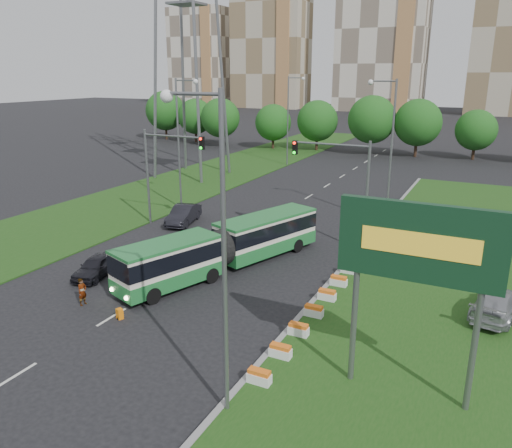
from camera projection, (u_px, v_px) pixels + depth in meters
The scene contains 20 objects.
ground at pixel (217, 286), 30.39m from camera, with size 360.00×360.00×0.00m, color black.
grass_median at pixel (457, 275), 31.75m from camera, with size 14.00×60.00×0.15m, color #1B4513.
median_kerb at pixel (351, 258), 34.68m from camera, with size 0.30×60.00×0.18m, color gray.
left_verge at pixel (193, 181), 59.44m from camera, with size 12.00×110.00×0.10m, color #1B4513.
lane_markings at pixel (295, 205), 48.83m from camera, with size 0.20×100.00×0.01m, color silver, non-canonical shape.
flower_planters at pixel (333, 288), 29.06m from camera, with size 1.10×20.30×0.60m, color white, non-canonical shape.
billboard at pixel (419, 252), 18.27m from camera, with size 6.00×0.37×8.00m.
traffic_mast_median at pixel (345, 177), 35.40m from camera, with size 5.76×0.32×8.00m.
traffic_mast_left at pixel (162, 163), 40.94m from camera, with size 5.76×0.32×8.00m.
street_lamps at pixel (248, 160), 38.50m from camera, with size 36.00×60.00×12.00m, color slate, non-canonical shape.
tree_line at pixel (469, 130), 72.08m from camera, with size 120.00×8.00×9.00m, color #164C14, non-canonical shape.
apartment_tower_west at pixel (271, 39), 179.63m from camera, with size 26.00×15.00×48.00m, color #B9AE95.
apartment_tower_cwest at pixel (383, 29), 162.16m from camera, with size 28.00×15.00×52.00m, color beige.
midrise_west at pixel (201, 58), 194.04m from camera, with size 22.00×14.00×36.00m, color beige.
articulated_bus at pixel (223, 246), 32.70m from camera, with size 2.42×15.53×2.56m.
car_left_near at pixel (96, 266), 31.66m from camera, with size 1.60×3.97×1.35m, color black.
car_left_far at pixel (183, 215), 42.75m from camera, with size 1.67×4.80×1.58m, color black.
car_median at pixel (497, 303), 26.12m from camera, with size 2.00×4.93×1.43m, color #999CA1.
pedestrian at pixel (82, 292), 27.71m from camera, with size 0.57×0.38×1.58m, color gray.
shopping_trolley at pixel (120, 314), 26.26m from camera, with size 0.33×0.35×0.57m.
Camera 1 is at (14.45, -24.07, 12.46)m, focal length 35.00 mm.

